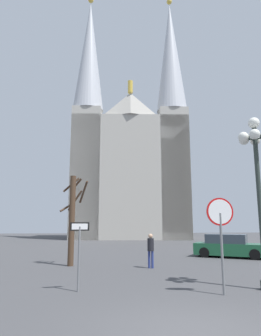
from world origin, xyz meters
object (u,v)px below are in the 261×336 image
(stop_sign, at_px, (221,224))
(one_way_arrow_sign, at_px, (79,246))
(parked_car_near_green, at_px, (229,246))
(cathedral, at_px, (130,158))
(bare_tree, at_px, (72,216))
(pedestrian_walking, at_px, (151,247))
(street_lamp, at_px, (257,162))

(stop_sign, distance_m, one_way_arrow_sign, 4.66)
(one_way_arrow_sign, relative_size, parked_car_near_green, 0.47)
(cathedral, relative_size, one_way_arrow_sign, 16.44)
(bare_tree, xyz_separation_m, parked_car_near_green, (9.86, 2.73, -1.85))
(cathedral, relative_size, bare_tree, 7.74)
(stop_sign, height_order, one_way_arrow_sign, stop_sign)
(stop_sign, relative_size, pedestrian_walking, 1.81)
(cathedral, height_order, one_way_arrow_sign, cathedral)
(street_lamp, height_order, parked_car_near_green, street_lamp)
(one_way_arrow_sign, height_order, pedestrian_walking, one_way_arrow_sign)
(bare_tree, bearing_deg, cathedral, 76.98)
(parked_car_near_green, bearing_deg, bare_tree, -164.53)
(stop_sign, relative_size, parked_car_near_green, 0.64)
(bare_tree, xyz_separation_m, pedestrian_walking, (3.96, -1.29, -1.53))
(cathedral, bearing_deg, parked_car_near_green, -81.16)
(cathedral, bearing_deg, bare_tree, -103.02)
(cathedral, bearing_deg, street_lamp, -88.76)
(bare_tree, distance_m, pedestrian_walking, 4.44)
(cathedral, bearing_deg, pedestrian_walking, -94.49)
(cathedral, height_order, pedestrian_walking, cathedral)
(stop_sign, xyz_separation_m, pedestrian_walking, (-1.22, 5.75, -1.14))
(pedestrian_walking, bearing_deg, parked_car_near_green, 34.22)
(cathedral, distance_m, pedestrian_walking, 29.90)
(street_lamp, xyz_separation_m, parked_car_near_green, (3.00, 9.25, -3.62))
(bare_tree, bearing_deg, parked_car_near_green, 15.47)
(one_way_arrow_sign, height_order, parked_car_near_green, one_way_arrow_sign)
(street_lamp, relative_size, pedestrian_walking, 3.62)
(one_way_arrow_sign, xyz_separation_m, parked_car_near_green, (9.18, 8.76, -0.74))
(bare_tree, height_order, parked_car_near_green, bare_tree)
(street_lamp, relative_size, bare_tree, 1.28)
(one_way_arrow_sign, height_order, bare_tree, bare_tree)
(pedestrian_walking, bearing_deg, street_lamp, -61.00)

